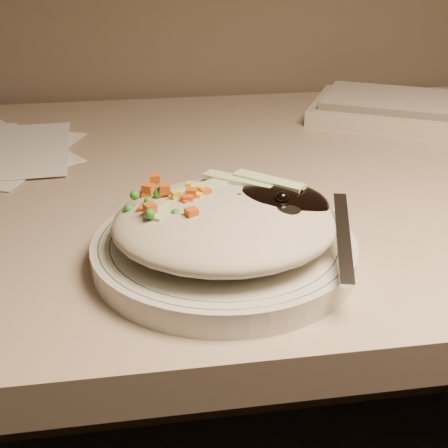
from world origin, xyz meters
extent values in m
cube|color=tan|center=(0.00, 1.38, 0.72)|extent=(1.40, 0.70, 0.04)
cylinder|color=beige|center=(-0.09, 1.17, 0.75)|extent=(0.23, 0.23, 0.02)
torus|color=#144723|center=(-0.09, 1.17, 0.76)|extent=(0.22, 0.22, 0.00)
torus|color=#144723|center=(-0.09, 1.17, 0.76)|extent=(0.20, 0.20, 0.00)
ellipsoid|color=#AEA68D|center=(-0.09, 1.16, 0.78)|extent=(0.19, 0.18, 0.04)
ellipsoid|color=black|center=(-0.04, 1.18, 0.79)|extent=(0.10, 0.09, 0.03)
ellipsoid|color=orange|center=(-0.13, 1.18, 0.78)|extent=(0.08, 0.08, 0.02)
sphere|color=black|center=(-0.07, 1.18, 0.79)|extent=(0.01, 0.01, 0.01)
sphere|color=black|center=(-0.04, 1.19, 0.79)|extent=(0.01, 0.01, 0.01)
sphere|color=black|center=(-0.02, 1.18, 0.80)|extent=(0.01, 0.01, 0.01)
sphere|color=black|center=(-0.03, 1.19, 0.79)|extent=(0.01, 0.01, 0.01)
sphere|color=black|center=(-0.04, 1.16, 0.80)|extent=(0.01, 0.01, 0.01)
sphere|color=black|center=(-0.05, 1.18, 0.79)|extent=(0.01, 0.01, 0.01)
sphere|color=black|center=(-0.04, 1.19, 0.79)|extent=(0.01, 0.01, 0.01)
cube|color=#C55315|center=(-0.14, 1.19, 0.80)|extent=(0.01, 0.01, 0.01)
cube|color=#C55315|center=(-0.12, 1.17, 0.79)|extent=(0.01, 0.01, 0.01)
cube|color=#C55315|center=(-0.15, 1.21, 0.80)|extent=(0.01, 0.01, 0.01)
cube|color=#C55315|center=(-0.11, 1.18, 0.80)|extent=(0.01, 0.01, 0.01)
cube|color=#C55315|center=(-0.12, 1.17, 0.80)|extent=(0.01, 0.01, 0.01)
cube|color=#C55315|center=(-0.15, 1.21, 0.79)|extent=(0.01, 0.01, 0.01)
cube|color=#C55315|center=(-0.14, 1.19, 0.80)|extent=(0.01, 0.01, 0.01)
cube|color=#C55315|center=(-0.12, 1.17, 0.80)|extent=(0.01, 0.01, 0.01)
cube|color=#C55315|center=(-0.10, 1.19, 0.80)|extent=(0.01, 0.01, 0.01)
cube|color=#C55315|center=(-0.14, 1.22, 0.80)|extent=(0.01, 0.01, 0.01)
cube|color=#C55315|center=(-0.15, 1.16, 0.80)|extent=(0.01, 0.01, 0.01)
cube|color=#C55315|center=(-0.12, 1.15, 0.80)|extent=(0.01, 0.01, 0.01)
cube|color=#C55315|center=(-0.16, 1.17, 0.79)|extent=(0.01, 0.01, 0.01)
cube|color=#C55315|center=(-0.15, 1.21, 0.79)|extent=(0.01, 0.01, 0.01)
sphere|color=#388C28|center=(-0.12, 1.18, 0.80)|extent=(0.01, 0.01, 0.01)
sphere|color=#388C28|center=(-0.15, 1.15, 0.80)|extent=(0.01, 0.01, 0.01)
sphere|color=#388C28|center=(-0.15, 1.19, 0.80)|extent=(0.01, 0.01, 0.01)
sphere|color=#388C28|center=(-0.16, 1.19, 0.80)|extent=(0.01, 0.01, 0.01)
sphere|color=#388C28|center=(-0.12, 1.19, 0.79)|extent=(0.01, 0.01, 0.01)
sphere|color=#388C28|center=(-0.11, 1.16, 0.79)|extent=(0.01, 0.01, 0.01)
sphere|color=#388C28|center=(-0.13, 1.18, 0.79)|extent=(0.01, 0.01, 0.01)
sphere|color=#388C28|center=(-0.14, 1.16, 0.79)|extent=(0.01, 0.01, 0.01)
sphere|color=#388C28|center=(-0.17, 1.18, 0.79)|extent=(0.01, 0.01, 0.01)
sphere|color=#388C28|center=(-0.14, 1.19, 0.80)|extent=(0.01, 0.01, 0.01)
sphere|color=#388C28|center=(-0.14, 1.19, 0.80)|extent=(0.01, 0.01, 0.01)
sphere|color=#388C28|center=(-0.15, 1.17, 0.79)|extent=(0.01, 0.01, 0.01)
sphere|color=#388C28|center=(-0.13, 1.16, 0.80)|extent=(0.01, 0.01, 0.01)
sphere|color=#388C28|center=(-0.10, 1.21, 0.79)|extent=(0.01, 0.01, 0.01)
cube|color=yellow|center=(-0.12, 1.19, 0.79)|extent=(0.01, 0.01, 0.01)
cube|color=yellow|center=(-0.11, 1.18, 0.80)|extent=(0.01, 0.01, 0.01)
cube|color=yellow|center=(-0.13, 1.19, 0.79)|extent=(0.01, 0.01, 0.01)
cube|color=yellow|center=(-0.13, 1.18, 0.80)|extent=(0.01, 0.01, 0.01)
cube|color=yellow|center=(-0.13, 1.18, 0.79)|extent=(0.01, 0.01, 0.01)
cube|color=yellow|center=(-0.11, 1.19, 0.80)|extent=(0.01, 0.01, 0.01)
cube|color=yellow|center=(-0.11, 1.20, 0.80)|extent=(0.01, 0.01, 0.01)
cube|color=yellow|center=(-0.12, 1.18, 0.79)|extent=(0.01, 0.01, 0.01)
cube|color=#B2D18C|center=(-0.10, 1.20, 0.80)|extent=(0.07, 0.05, 0.00)
cube|color=#B2D18C|center=(-0.07, 1.21, 0.80)|extent=(0.06, 0.05, 0.00)
cube|color=#B2D18C|center=(-0.13, 1.17, 0.80)|extent=(0.05, 0.06, 0.00)
cube|color=#B2D18C|center=(-0.04, 1.20, 0.80)|extent=(0.06, 0.06, 0.00)
cube|color=#B2D18C|center=(-0.08, 1.16, 0.79)|extent=(0.07, 0.03, 0.00)
ellipsoid|color=silver|center=(-0.04, 1.16, 0.79)|extent=(0.04, 0.05, 0.01)
cube|color=silver|center=(0.00, 1.12, 0.78)|extent=(0.04, 0.11, 0.03)
camera|label=1|loc=(-0.16, 0.70, 1.01)|focal=50.00mm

